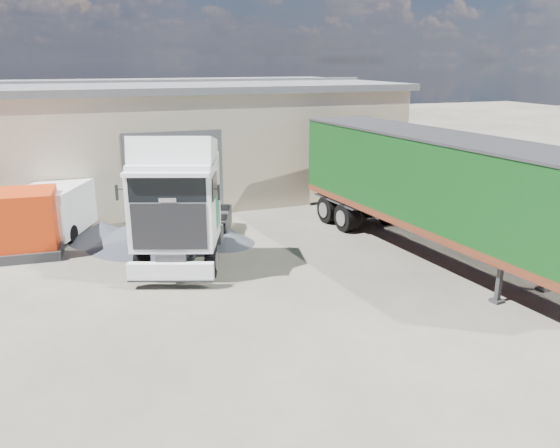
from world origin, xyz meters
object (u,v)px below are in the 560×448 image
object	(u,v)px
tractor_unit	(181,209)
box_trailer	(431,182)
panel_van	(63,206)
orange_skip	(5,228)

from	to	relation	value
tractor_unit	box_trailer	world-z (taller)	tractor_unit
panel_van	box_trailer	bearing A→B (deg)	-7.68
tractor_unit	box_trailer	xyz separation A→B (m)	(7.97, -1.86, 0.67)
box_trailer	panel_van	size ratio (longest dim) A/B	2.45
tractor_unit	panel_van	xyz separation A→B (m)	(-3.64, 5.07, -0.82)
box_trailer	panel_van	distance (m)	13.61
panel_van	tractor_unit	bearing A→B (deg)	-31.14
panel_van	orange_skip	world-z (taller)	orange_skip
tractor_unit	orange_skip	world-z (taller)	tractor_unit
tractor_unit	panel_van	bearing A→B (deg)	145.33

